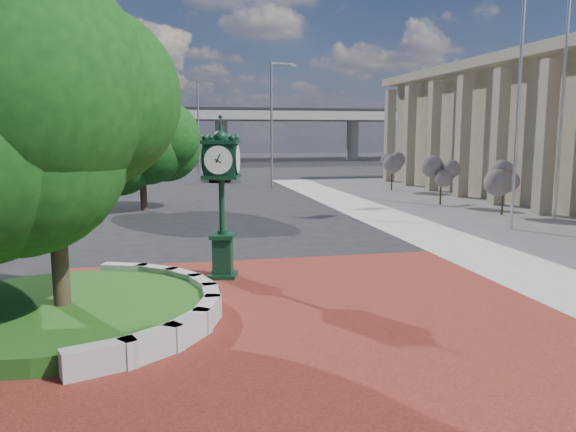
# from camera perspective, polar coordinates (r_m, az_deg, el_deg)

# --- Properties ---
(ground) EXTENTS (200.00, 200.00, 0.00)m
(ground) POSITION_cam_1_polar(r_m,az_deg,el_deg) (13.42, -0.01, -9.24)
(ground) COLOR black
(ground) RESTS_ON ground
(plaza) EXTENTS (12.00, 12.00, 0.04)m
(plaza) POSITION_cam_1_polar(r_m,az_deg,el_deg) (12.49, 0.96, -10.51)
(plaza) COLOR maroon
(plaza) RESTS_ON ground
(planter_wall) EXTENTS (2.96, 6.77, 0.54)m
(planter_wall) POSITION_cam_1_polar(r_m,az_deg,el_deg) (13.07, -11.84, -8.67)
(planter_wall) COLOR #9E9B93
(planter_wall) RESTS_ON ground
(grass_bed) EXTENTS (6.10, 6.10, 0.40)m
(grass_bed) POSITION_cam_1_polar(r_m,az_deg,el_deg) (13.30, -21.87, -9.13)
(grass_bed) COLOR #224F16
(grass_bed) RESTS_ON ground
(overpass) EXTENTS (90.00, 12.00, 7.50)m
(overpass) POSITION_cam_1_polar(r_m,az_deg,el_deg) (82.58, -10.48, 10.01)
(overpass) COLOR #9E9B93
(overpass) RESTS_ON ground
(tree_planter) EXTENTS (5.20, 5.20, 6.33)m
(tree_planter) POSITION_cam_1_polar(r_m,az_deg,el_deg) (12.73, -22.75, 6.21)
(tree_planter) COLOR #38281C
(tree_planter) RESTS_ON ground
(tree_street) EXTENTS (4.40, 4.40, 5.45)m
(tree_street) POSITION_cam_1_polar(r_m,az_deg,el_deg) (30.55, -14.63, 6.60)
(tree_street) COLOR #38281C
(tree_street) RESTS_ON ground
(post_clock) EXTENTS (1.11, 1.11, 4.49)m
(post_clock) POSITION_cam_1_polar(r_m,az_deg,el_deg) (15.66, -6.76, 2.49)
(post_clock) COLOR black
(post_clock) RESTS_ON ground
(parked_car) EXTENTS (2.00, 4.70, 1.58)m
(parked_car) POSITION_cam_1_polar(r_m,az_deg,el_deg) (48.52, -7.06, 4.49)
(parked_car) COLOR #4D0B0B
(parked_car) RESTS_ON ground
(flagpole_a) EXTENTS (1.66, 0.85, 11.35)m
(flagpole_a) POSITION_cam_1_polar(r_m,az_deg,el_deg) (25.36, 22.43, 11.75)
(flagpole_a) COLOR silver
(flagpole_a) RESTS_ON ground
(flagpole_b) EXTENTS (1.80, 0.38, 11.60)m
(flagpole_b) POSITION_cam_1_polar(r_m,az_deg,el_deg) (28.94, 26.16, 11.29)
(flagpole_b) COLOR silver
(flagpole_b) RESTS_ON ground
(street_lamp_near) EXTENTS (2.02, 0.67, 9.14)m
(street_lamp_near) POSITION_cam_1_polar(r_m,az_deg,el_deg) (41.80, -1.41, 10.19)
(street_lamp_near) COLOR slate
(street_lamp_near) RESTS_ON ground
(street_lamp_far) EXTENTS (2.03, 0.39, 9.03)m
(street_lamp_far) POSITION_cam_1_polar(r_m,az_deg,el_deg) (55.14, -8.88, 9.60)
(street_lamp_far) COLOR slate
(street_lamp_far) RESTS_ON ground
(shrub_near) EXTENTS (1.20, 1.20, 2.20)m
(shrub_near) POSITION_cam_1_polar(r_m,az_deg,el_deg) (29.62, 21.04, 3.07)
(shrub_near) COLOR #38281C
(shrub_near) RESTS_ON ground
(shrub_mid) EXTENTS (1.20, 1.20, 2.20)m
(shrub_mid) POSITION_cam_1_polar(r_m,az_deg,el_deg) (32.87, 15.30, 3.81)
(shrub_mid) COLOR #38281C
(shrub_mid) RESTS_ON ground
(shrub_far) EXTENTS (1.20, 1.20, 2.20)m
(shrub_far) POSITION_cam_1_polar(r_m,az_deg,el_deg) (40.66, 10.52, 4.80)
(shrub_far) COLOR #38281C
(shrub_far) RESTS_ON ground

